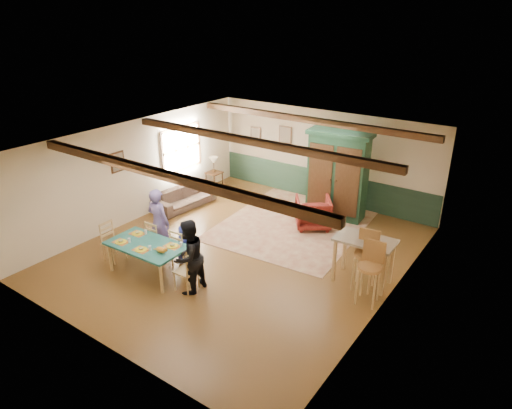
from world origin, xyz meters
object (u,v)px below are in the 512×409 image
Objects in this scene: dining_chair_end_left at (113,242)px; person_woman at (189,257)px; armchair at (313,213)px; counter_table at (363,261)px; person_man at (159,223)px; person_child at (185,245)px; dining_chair_end_right at (186,270)px; armoire at (338,175)px; bar_stool_right at (369,274)px; end_table at (214,180)px; dining_table at (148,259)px; dining_chair_far_left at (158,238)px; bar_stool_left at (365,261)px; dining_chair_far_right at (182,247)px; sofa at (184,197)px; table_lamp at (214,165)px; cat at (161,249)px.

dining_chair_end_left is 0.58× the size of person_woman.
counter_table is at bearing 105.08° from armchair.
person_child is at bearing -180.00° from person_man.
dining_chair_end_right is 5.17m from armoire.
armoire is 1.88× the size of bar_stool_right.
end_table is 0.42× the size of bar_stool_right.
dining_chair_end_right is at bearing -140.53° from counter_table.
dining_chair_far_left reaches higher than dining_table.
counter_table is at bearing -157.47° from person_child.
dining_chair_far_left is 4.67m from bar_stool_left.
dining_chair_far_left and dining_chair_end_right have the same top height.
person_man reaches higher than person_child.
dining_chair_end_left is at bearing 24.92° from dining_chair_far_right.
person_man is 4.03m from armchair.
armchair is at bearing 66.22° from dining_table.
dining_chair_end_left is 0.47× the size of sofa.
table_lamp is at bearing -60.02° from dining_chair_far_right.
bar_stool_left is (0.11, -0.22, 0.13)m from counter_table.
bar_stool_left is (2.05, -2.93, -0.57)m from armoire.
person_man reaches higher than counter_table.
person_man reaches higher than armchair.
person_man is (-0.76, 0.06, 0.37)m from dining_chair_far_right.
bar_stool_right reaches higher than dining_chair_end_left.
person_man is at bearing 118.00° from dining_table.
dining_table is 1.89× the size of dining_chair_end_right.
armoire reaches higher than person_woman.
counter_table is at bearing -160.21° from dining_chair_far_left.
counter_table is at bearing -161.10° from person_man.
person_woman is 0.82× the size of sofa.
dining_chair_far_left reaches higher than armchair.
bar_stool_left reaches higher than armchair.
dining_chair_end_right is at bearing -131.53° from sofa.
bar_stool_left is (2.84, 2.10, -0.15)m from person_woman.
dining_chair_end_right is 1.81× the size of table_lamp.
person_woman is at bearing 90.00° from dining_chair_end_right.
dining_chair_far_left is 5.05m from armoire.
dining_table is 5.25m from table_lamp.
person_woman is 3.54m from bar_stool_left.
armoire is at bearing 117.85° from bar_stool_left.
dining_chair_far_right is 3.93m from counter_table.
dining_chair_end_right is at bearing 44.67° from armchair.
bar_stool_right reaches higher than bar_stool_left.
end_table is 1.09× the size of table_lamp.
armchair is at bearing 130.48° from bar_stool_right.
dining_chair_end_right is at bearing -151.51° from bar_stool_left.
armoire is at bearing 169.61° from person_woman.
person_man is at bearing -169.84° from bar_stool_left.
bar_stool_left reaches higher than counter_table.
bar_stool_left reaches higher than dining_chair_far_left.
table_lamp is (-2.66, 4.87, -0.01)m from cat.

